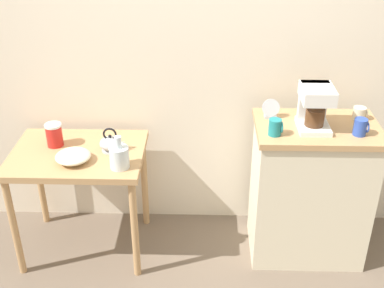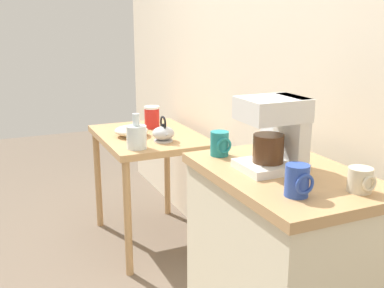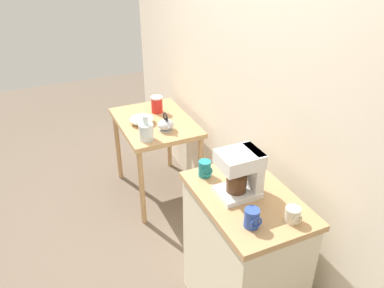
% 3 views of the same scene
% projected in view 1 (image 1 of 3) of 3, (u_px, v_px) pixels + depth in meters
% --- Properties ---
extents(ground_plane, '(8.00, 8.00, 0.00)m').
position_uv_depth(ground_plane, '(189.00, 252.00, 3.32)').
color(ground_plane, '#6B5B4C').
extents(back_wall, '(4.40, 0.10, 2.80)m').
position_uv_depth(back_wall, '(207.00, 27.00, 3.05)').
color(back_wall, beige).
rests_on(back_wall, ground_plane).
extents(wooden_table, '(0.81, 0.60, 0.74)m').
position_uv_depth(wooden_table, '(79.00, 166.00, 3.08)').
color(wooden_table, tan).
rests_on(wooden_table, ground_plane).
extents(kitchen_counter, '(0.73, 0.48, 0.93)m').
position_uv_depth(kitchen_counter, '(309.00, 191.00, 3.14)').
color(kitchen_counter, beige).
rests_on(kitchen_counter, ground_plane).
extents(bowl_stoneware, '(0.21, 0.21, 0.07)m').
position_uv_depth(bowl_stoneware, '(73.00, 156.00, 2.91)').
color(bowl_stoneware, beige).
rests_on(bowl_stoneware, wooden_table).
extents(teakettle, '(0.16, 0.13, 0.16)m').
position_uv_depth(teakettle, '(111.00, 143.00, 3.02)').
color(teakettle, '#B2B5BA').
rests_on(teakettle, wooden_table).
extents(glass_carafe_vase, '(0.11, 0.11, 0.20)m').
position_uv_depth(glass_carafe_vase, '(119.00, 156.00, 2.84)').
color(glass_carafe_vase, silver).
rests_on(glass_carafe_vase, wooden_table).
extents(canister_enamel, '(0.10, 0.10, 0.15)m').
position_uv_depth(canister_enamel, '(54.00, 135.00, 3.06)').
color(canister_enamel, red).
rests_on(canister_enamel, wooden_table).
extents(coffee_maker, '(0.18, 0.22, 0.26)m').
position_uv_depth(coffee_maker, '(315.00, 105.00, 2.83)').
color(coffee_maker, white).
rests_on(coffee_maker, kitchen_counter).
extents(mug_blue, '(0.08, 0.07, 0.10)m').
position_uv_depth(mug_blue, '(361.00, 127.00, 2.79)').
color(mug_blue, '#2D4CAD').
rests_on(mug_blue, kitchen_counter).
extents(mug_small_cream, '(0.08, 0.08, 0.08)m').
position_uv_depth(mug_small_cream, '(360.00, 113.00, 2.97)').
color(mug_small_cream, beige).
rests_on(mug_small_cream, kitchen_counter).
extents(mug_dark_teal, '(0.08, 0.07, 0.10)m').
position_uv_depth(mug_dark_teal, '(275.00, 127.00, 2.79)').
color(mug_dark_teal, teal).
rests_on(mug_dark_teal, kitchen_counter).
extents(table_clock, '(0.11, 0.05, 0.12)m').
position_uv_depth(table_clock, '(271.00, 110.00, 2.99)').
color(table_clock, '#B2B5BA').
rests_on(table_clock, kitchen_counter).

